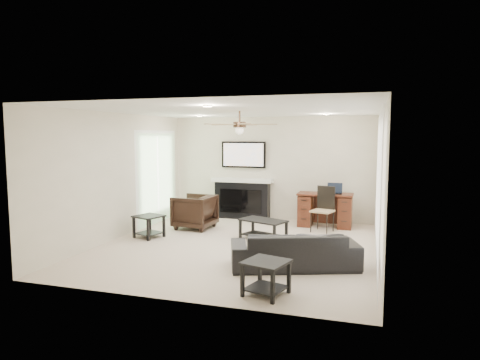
{
  "coord_description": "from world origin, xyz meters",
  "views": [
    {
      "loc": [
        2.33,
        -7.43,
        2.06
      ],
      "look_at": [
        -0.07,
        0.34,
        1.2
      ],
      "focal_mm": 32.0,
      "sensor_mm": 36.0,
      "label": 1
    }
  ],
  "objects": [
    {
      "name": "fireplace_unit",
      "position": [
        -0.7,
        2.58,
        0.95
      ],
      "size": [
        1.52,
        0.34,
        1.91
      ],
      "primitive_type": "cube",
      "color": "black",
      "rests_on": "ground"
    },
    {
      "name": "sofa",
      "position": [
        1.22,
        -0.97,
        0.29
      ],
      "size": [
        2.11,
        1.38,
        0.57
      ],
      "primitive_type": "imported",
      "rotation": [
        0.0,
        0.0,
        3.48
      ],
      "color": "black",
      "rests_on": "ground"
    },
    {
      "name": "coffee_table",
      "position": [
        0.32,
        0.63,
        0.2
      ],
      "size": [
        1.02,
        0.79,
        0.4
      ],
      "primitive_type": "cube",
      "rotation": [
        0.0,
        0.0,
        -0.37
      ],
      "color": "black",
      "rests_on": "ground"
    },
    {
      "name": "laptop",
      "position": [
        1.56,
        2.2,
        0.88
      ],
      "size": [
        0.33,
        0.24,
        0.23
      ],
      "primitive_type": "cube",
      "color": "black",
      "rests_on": "desk"
    },
    {
      "name": "desk",
      "position": [
        1.36,
        2.22,
        0.38
      ],
      "size": [
        1.22,
        0.56,
        0.76
      ],
      "primitive_type": "cube",
      "color": "#39130E",
      "rests_on": "ground"
    },
    {
      "name": "end_table_near",
      "position": [
        1.07,
        -2.22,
        0.23
      ],
      "size": [
        0.64,
        0.64,
        0.45
      ],
      "primitive_type": "cube",
      "rotation": [
        0.0,
        0.0,
        -0.28
      ],
      "color": "black",
      "rests_on": "ground"
    },
    {
      "name": "armchair",
      "position": [
        -1.38,
        1.18,
        0.38
      ],
      "size": [
        0.89,
        0.87,
        0.75
      ],
      "primitive_type": "imported",
      "rotation": [
        0.0,
        0.0,
        -1.65
      ],
      "color": "black",
      "rests_on": "ground"
    },
    {
      "name": "room_shell",
      "position": [
        0.19,
        0.08,
        1.68
      ],
      "size": [
        5.5,
        5.54,
        2.52
      ],
      "color": "beige",
      "rests_on": "ground"
    },
    {
      "name": "desk_chair",
      "position": [
        1.36,
        1.67,
        0.48
      ],
      "size": [
        0.53,
        0.54,
        0.97
      ],
      "primitive_type": "cube",
      "rotation": [
        0.0,
        0.0,
        -0.29
      ],
      "color": "black",
      "rests_on": "ground"
    },
    {
      "name": "end_table_left",
      "position": [
        -1.93,
        0.13,
        0.23
      ],
      "size": [
        0.64,
        0.64,
        0.45
      ],
      "primitive_type": "cube",
      "rotation": [
        0.0,
        0.0,
        -0.34
      ],
      "color": "black",
      "rests_on": "ground"
    }
  ]
}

